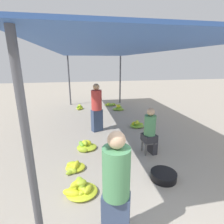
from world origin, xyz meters
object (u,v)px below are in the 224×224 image
Objects in this scene: vendor_foreground at (116,189)px; banana_pile_right_2 at (110,104)px; banana_pile_left_0 at (80,189)px; crate_near at (115,151)px; banana_pile_left_2 at (80,107)px; vendor_seated at (150,131)px; stool at (149,143)px; banana_pile_left_3 at (86,146)px; banana_pile_right_0 at (137,124)px; basin_black at (163,176)px; banana_pile_left_1 at (75,167)px; banana_pile_right_1 at (118,108)px; shopper_walking_mid at (97,107)px.

vendor_foreground is 2.52× the size of banana_pile_right_2.
crate_near is at bearing 54.42° from banana_pile_left_0.
vendor_foreground reaches higher than banana_pile_left_2.
stool is at bearing 171.48° from vendor_seated.
banana_pile_right_0 is at bearing 35.00° from banana_pile_left_3.
basin_black is 1.72m from banana_pile_left_0.
vendor_seated is 1.94× the size of banana_pile_right_2.
banana_pile_left_0 reaches higher than banana_pile_right_2.
crate_near is at bearing 174.75° from vendor_seated.
vendor_seated is 5.37m from banana_pile_right_2.
banana_pile_left_1 is at bearing 108.19° from vendor_foreground.
vendor_foreground reaches higher than banana_pile_right_2.
banana_pile_left_2 is (-1.77, 4.87, -0.20)m from stool.
stool is 0.65× the size of banana_pile_right_1.
shopper_walking_mid reaches higher than banana_pile_right_1.
banana_pile_left_1 is (-1.96, -0.40, -0.58)m from vendor_seated.
banana_pile_left_1 is 0.89× the size of banana_pile_left_2.
shopper_walking_mid is (0.46, 1.27, 0.79)m from banana_pile_left_3.
vendor_foreground is at bearing -71.81° from banana_pile_left_1.
banana_pile_left_2 reaches higher than banana_pile_right_0.
basin_black is 3.20m from shopper_walking_mid.
banana_pile_right_1 is at bearing 64.73° from banana_pile_left_3.
vendor_seated is 2.09m from banana_pile_left_1.
stool is 5.19m from banana_pile_left_2.
banana_pile_left_1 is (-1.95, -0.40, -0.22)m from stool.
banana_pile_left_3 reaches higher than banana_pile_left_1.
banana_pile_left_0 reaches higher than basin_black.
basin_black is 6.43m from banana_pile_right_2.
banana_pile_left_3 is 5.03m from banana_pile_right_2.
basin_black is at bearing -74.40° from banana_pile_left_2.
banana_pile_right_1 is at bearing 93.87° from banana_pile_right_0.
shopper_walking_mid is (-1.09, 2.90, 0.79)m from basin_black.
banana_pile_left_1 is (-0.59, 1.79, -0.78)m from vendor_foreground.
stool is 0.63× the size of banana_pile_right_0.
stool reaches higher than banana_pile_left_1.
basin_black is 1.42m from crate_near.
banana_pile_left_0 is at bearing -125.58° from crate_near.
vendor_seated reaches higher than basin_black.
vendor_seated is 2.22× the size of banana_pile_right_0.
banana_pile_right_1 is (1.92, -0.52, 0.00)m from banana_pile_left_2.
vendor_seated reaches higher than banana_pile_left_3.
stool reaches higher than banana_pile_right_2.
banana_pile_left_3 is 1.22× the size of crate_near.
shopper_walking_mid is (0.17, 4.00, 0.02)m from vendor_foreground.
vendor_seated is 2.19m from shopper_walking_mid.
banana_pile_right_0 is (2.09, -2.95, -0.00)m from banana_pile_left_2.
banana_pile_right_0 reaches higher than banana_pile_left_1.
banana_pile_left_3 is 1.56m from shopper_walking_mid.
banana_pile_right_1 is (1.80, 3.81, 0.02)m from banana_pile_left_3.
shopper_walking_mid reaches higher than basin_black.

